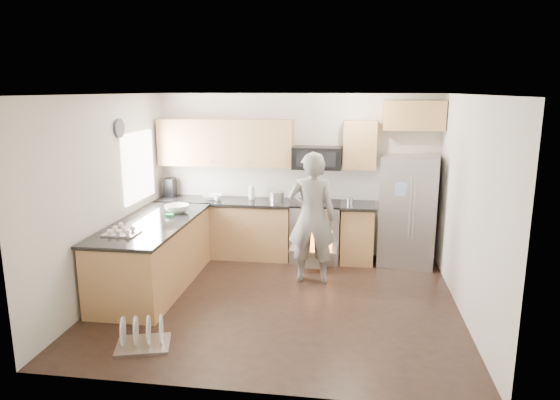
% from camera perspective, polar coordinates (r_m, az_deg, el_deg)
% --- Properties ---
extents(ground, '(4.50, 4.50, 0.00)m').
position_cam_1_polar(ground, '(6.54, -0.22, -11.45)').
color(ground, black).
rests_on(ground, ground).
extents(room_shell, '(4.54, 4.04, 2.62)m').
position_cam_1_polar(room_shell, '(6.08, -0.55, 3.22)').
color(room_shell, beige).
rests_on(room_shell, ground).
extents(back_cabinet_run, '(4.45, 0.64, 2.50)m').
position_cam_1_polar(back_cabinet_run, '(7.98, -2.54, 0.25)').
color(back_cabinet_run, '#A26F41').
rests_on(back_cabinet_run, ground).
extents(peninsula, '(0.96, 2.36, 1.03)m').
position_cam_1_polar(peninsula, '(7.05, -14.21, -6.01)').
color(peninsula, '#A26F41').
rests_on(peninsula, ground).
extents(stove_range, '(0.76, 0.97, 1.79)m').
position_cam_1_polar(stove_range, '(7.88, 4.10, -2.08)').
color(stove_range, '#B7B7BC').
rests_on(stove_range, ground).
extents(refrigerator, '(0.93, 0.78, 1.69)m').
position_cam_1_polar(refrigerator, '(7.88, 14.48, -1.18)').
color(refrigerator, '#B7B7BC').
rests_on(refrigerator, ground).
extents(person, '(0.68, 0.45, 1.84)m').
position_cam_1_polar(person, '(6.92, 3.66, -2.04)').
color(person, gray).
rests_on(person, ground).
extents(dish_rack, '(0.65, 0.57, 0.34)m').
position_cam_1_polar(dish_rack, '(5.65, -15.42, -15.01)').
color(dish_rack, '#B7B7BC').
rests_on(dish_rack, ground).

